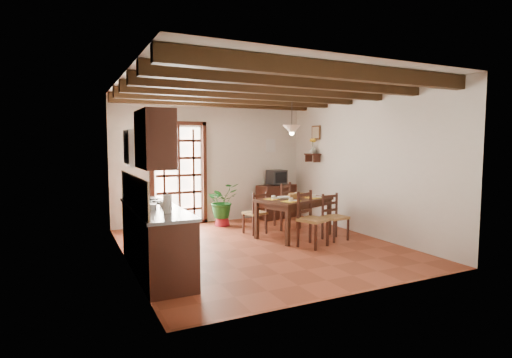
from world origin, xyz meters
TOP-DOWN VIEW (x-y plane):
  - ground_plane at (0.00, 0.00)m, footprint 5.00×5.00m
  - room_shell at (0.00, 0.00)m, footprint 4.52×5.02m
  - ceiling_beams at (0.00, 0.00)m, footprint 4.50×4.34m
  - french_door at (-0.80, 2.45)m, footprint 1.26×0.11m
  - kitchen_counter at (-1.96, -0.60)m, footprint 0.64×2.25m
  - upper_cabinet at (-2.08, -1.30)m, footprint 0.35×0.80m
  - range_hood at (-2.05, -0.05)m, footprint 0.38×0.60m
  - counter_items at (-1.95, -0.51)m, footprint 0.50×1.43m
  - dining_table at (0.89, 0.37)m, footprint 1.59×1.29m
  - chair_near_left at (0.80, -0.41)m, footprint 0.58×0.57m
  - chair_near_right at (1.45, -0.18)m, footprint 0.43×0.41m
  - chair_far_left at (0.33, 0.92)m, footprint 0.46×0.45m
  - chair_far_right at (0.99, 1.15)m, footprint 0.61×0.61m
  - table_setting at (0.89, 0.37)m, footprint 1.00×0.67m
  - table_bowl at (0.65, 0.33)m, footprint 0.22×0.22m
  - sideboard at (1.53, 2.23)m, footprint 1.02×0.63m
  - crt_tv at (1.53, 2.22)m, footprint 0.44×0.41m
  - fuse_box at (1.50, 2.48)m, footprint 0.25×0.03m
  - plant_pot at (0.01, 1.92)m, footprint 0.33×0.33m
  - potted_plant at (0.01, 1.92)m, footprint 2.08×1.90m
  - wall_shelf at (2.14, 1.60)m, footprint 0.20×0.42m
  - shelf_vase at (2.14, 1.60)m, footprint 0.15×0.15m
  - shelf_flowers at (2.14, 1.60)m, footprint 0.14×0.14m
  - framed_picture at (2.22, 1.60)m, footprint 0.03×0.32m
  - pendant_lamp at (0.89, 0.47)m, footprint 0.36×0.36m

SIDE VIEW (x-z plane):
  - ground_plane at x=0.00m, z-range 0.00..0.00m
  - plant_pot at x=0.01m, z-range 0.01..0.21m
  - chair_far_left at x=0.33m, z-range -0.16..0.68m
  - chair_near_right at x=1.45m, z-range -0.16..0.70m
  - chair_near_left at x=0.80m, z-range -0.18..0.79m
  - chair_far_right at x=0.99m, z-range -0.18..0.80m
  - sideboard at x=1.53m, z-range 0.00..0.80m
  - kitchen_counter at x=-1.96m, z-range -0.22..1.16m
  - potted_plant at x=0.01m, z-range -0.41..1.55m
  - dining_table at x=0.89m, z-range 0.28..1.03m
  - table_setting at x=0.89m, z-range 0.72..0.82m
  - table_bowl at x=0.65m, z-range 0.75..0.80m
  - counter_items at x=-1.95m, z-range 0.83..1.08m
  - crt_tv at x=1.53m, z-range 0.82..1.16m
  - french_door at x=-0.80m, z-range 0.02..2.34m
  - wall_shelf at x=2.14m, z-range 1.41..1.61m
  - shelf_vase at x=2.14m, z-range 1.57..1.73m
  - range_hood at x=-2.05m, z-range 1.46..2.00m
  - fuse_box at x=1.50m, z-range 1.59..1.91m
  - room_shell at x=0.00m, z-range 0.41..3.22m
  - upper_cabinet at x=-2.08m, z-range 1.50..2.20m
  - shelf_flowers at x=2.14m, z-range 1.68..2.04m
  - framed_picture at x=2.22m, z-range 1.89..2.21m
  - pendant_lamp at x=0.89m, z-range 1.66..2.50m
  - ceiling_beams at x=0.00m, z-range 2.59..2.79m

